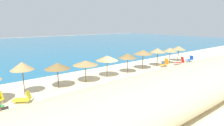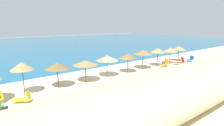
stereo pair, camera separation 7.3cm
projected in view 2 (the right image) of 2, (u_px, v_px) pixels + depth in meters
name	position (u px, v px, depth m)	size (l,w,h in m)	color
ground_plane	(119.00, 79.00, 21.08)	(160.00, 160.00, 0.00)	beige
sea_water	(23.00, 46.00, 53.54)	(160.00, 72.66, 0.01)	#1E6B93
dune_ridge	(195.00, 83.00, 14.82)	(55.20, 5.19, 3.05)	beige
beach_umbrella_1	(22.00, 66.00, 15.72)	(1.95, 1.95, 3.00)	brown
beach_umbrella_2	(57.00, 66.00, 17.69)	(2.41, 2.41, 2.53)	brown
beach_umbrella_3	(85.00, 63.00, 19.47)	(2.64, 2.64, 2.38)	brown
beach_umbrella_4	(107.00, 58.00, 21.43)	(2.59, 2.59, 2.57)	brown
beach_umbrella_5	(128.00, 56.00, 23.22)	(2.32, 2.32, 2.56)	brown
beach_umbrella_6	(143.00, 52.00, 25.18)	(2.64, 2.64, 2.69)	brown
beach_umbrella_7	(158.00, 50.00, 26.91)	(2.20, 2.20, 2.70)	brown
beach_umbrella_8	(170.00, 50.00, 28.68)	(2.15, 2.15, 2.55)	brown
beach_umbrella_9	(179.00, 48.00, 30.71)	(2.26, 2.26, 2.55)	brown
lounge_chair_0	(180.00, 62.00, 28.36)	(1.67, 1.25, 1.23)	red
lounge_chair_1	(24.00, 98.00, 14.65)	(1.44, 1.26, 0.94)	yellow
lounge_chair_2	(190.00, 59.00, 30.53)	(1.53, 0.73, 1.02)	blue
lounge_chair_4	(165.00, 63.00, 27.05)	(1.35, 0.59, 1.18)	orange
wooden_signpost	(1.00, 114.00, 10.94)	(0.84, 0.17, 1.51)	brown
beach_ball	(1.00, 107.00, 13.52)	(0.39, 0.39, 0.39)	green
cooler_box	(164.00, 64.00, 28.18)	(0.59, 0.37, 0.38)	blue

